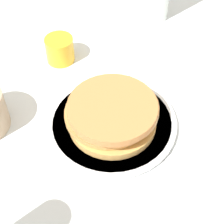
# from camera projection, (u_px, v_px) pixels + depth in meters

# --- Properties ---
(ground_plane) EXTENTS (4.00, 4.00, 0.00)m
(ground_plane) POSITION_uv_depth(u_px,v_px,m) (104.00, 124.00, 0.75)
(ground_plane) COLOR white
(plate) EXTENTS (0.26, 0.26, 0.01)m
(plate) POSITION_uv_depth(u_px,v_px,m) (112.00, 123.00, 0.74)
(plate) COLOR white
(plate) RESTS_ON ground_plane
(pancake_stack) EXTENTS (0.18, 0.18, 0.06)m
(pancake_stack) POSITION_uv_depth(u_px,v_px,m) (112.00, 113.00, 0.71)
(pancake_stack) COLOR #DAA255
(pancake_stack) RESTS_ON plate
(juice_glass) EXTENTS (0.06, 0.06, 0.06)m
(juice_glass) POSITION_uv_depth(u_px,v_px,m) (60.00, 49.00, 0.85)
(juice_glass) COLOR yellow
(juice_glass) RESTS_ON ground_plane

